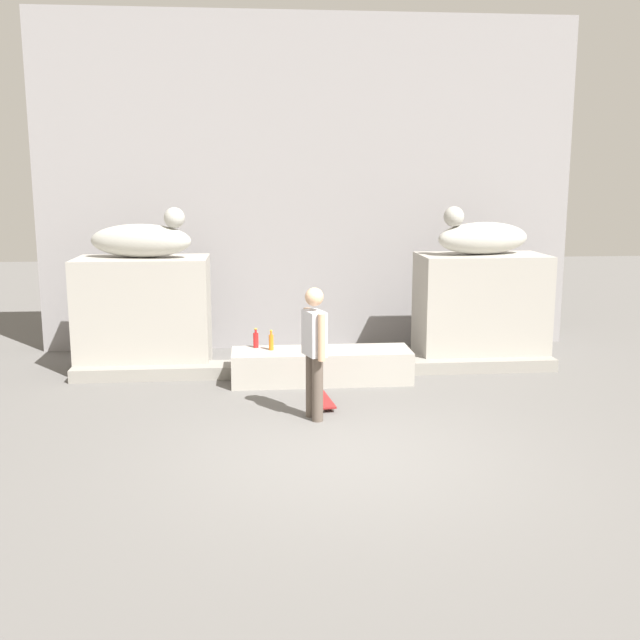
% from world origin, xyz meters
% --- Properties ---
extents(ground_plane, '(40.00, 40.00, 0.00)m').
position_xyz_m(ground_plane, '(0.00, 0.00, 0.00)').
color(ground_plane, '#605E5B').
extents(facade_wall, '(9.31, 0.60, 5.73)m').
position_xyz_m(facade_wall, '(0.00, 5.68, 2.86)').
color(facade_wall, gray).
rests_on(facade_wall, ground_plane).
extents(pedestal_left, '(2.04, 1.14, 1.77)m').
position_xyz_m(pedestal_left, '(-2.71, 4.05, 0.88)').
color(pedestal_left, '#A39E93').
rests_on(pedestal_left, ground_plane).
extents(pedestal_right, '(2.04, 1.14, 1.77)m').
position_xyz_m(pedestal_right, '(2.71, 4.05, 0.88)').
color(pedestal_right, '#A39E93').
rests_on(pedestal_right, ground_plane).
extents(statue_reclining_left, '(1.68, 0.89, 0.78)m').
position_xyz_m(statue_reclining_left, '(-2.68, 4.05, 2.05)').
color(statue_reclining_left, '#B0AFA5').
rests_on(statue_reclining_left, pedestal_left).
extents(statue_reclining_right, '(1.69, 0.94, 0.78)m').
position_xyz_m(statue_reclining_right, '(2.68, 4.04, 2.05)').
color(statue_reclining_right, '#B0AFA5').
rests_on(statue_reclining_right, pedestal_right).
extents(ledge_block, '(2.65, 0.79, 0.48)m').
position_xyz_m(ledge_block, '(0.00, 3.02, 0.24)').
color(ledge_block, '#A39E93').
rests_on(ledge_block, ground_plane).
extents(skater, '(0.30, 0.52, 1.67)m').
position_xyz_m(skater, '(-0.25, 1.29, 0.92)').
color(skater, brown).
rests_on(skater, ground_plane).
extents(skateboard, '(0.29, 0.82, 0.08)m').
position_xyz_m(skateboard, '(-0.09, 1.88, 0.06)').
color(skateboard, maroon).
rests_on(skateboard, ground_plane).
extents(bottle_red, '(0.08, 0.08, 0.29)m').
position_xyz_m(bottle_red, '(-0.96, 3.27, 0.60)').
color(bottle_red, red).
rests_on(bottle_red, ledge_block).
extents(bottle_orange, '(0.07, 0.07, 0.30)m').
position_xyz_m(bottle_orange, '(-0.74, 3.09, 0.61)').
color(bottle_orange, orange).
rests_on(bottle_orange, ledge_block).
extents(stair_step, '(7.46, 0.50, 0.19)m').
position_xyz_m(stair_step, '(0.00, 3.46, 0.10)').
color(stair_step, gray).
rests_on(stair_step, ground_plane).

